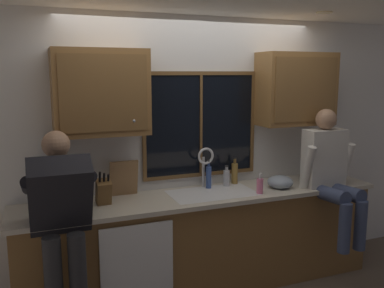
{
  "coord_description": "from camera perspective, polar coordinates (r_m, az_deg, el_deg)",
  "views": [
    {
      "loc": [
        -1.47,
        -3.7,
        2.03
      ],
      "look_at": [
        -0.13,
        -0.3,
        1.39
      ],
      "focal_mm": 38.94,
      "sensor_mm": 36.0,
      "label": 1
    }
  ],
  "objects": [
    {
      "name": "countertop",
      "position": [
        3.86,
        1.83,
        -7.16
      ],
      "size": [
        3.41,
        0.62,
        0.04
      ],
      "primitive_type": "cube",
      "color": "beige",
      "rests_on": "lower_cabinet_run"
    },
    {
      "name": "window_glass",
      "position": [
        4.03,
        1.18,
        2.66
      ],
      "size": [
        1.1,
        0.02,
        0.95
      ],
      "primitive_type": "cube",
      "color": "black"
    },
    {
      "name": "person_sitting_on_counter",
      "position": [
        4.21,
        18.42,
        -3.37
      ],
      "size": [
        0.54,
        0.6,
        1.26
      ],
      "color": "#384260",
      "rests_on": "countertop"
    },
    {
      "name": "soap_dispenser",
      "position": [
        3.91,
        9.27,
        -5.63
      ],
      "size": [
        0.06,
        0.07,
        0.2
      ],
      "color": "pink",
      "rests_on": "countertop"
    },
    {
      "name": "ceiling_downlight_right",
      "position": [
        4.0,
        17.67,
        16.79
      ],
      "size": [
        0.14,
        0.14,
        0.01
      ],
      "primitive_type": "cylinder",
      "color": "#FFEAB2"
    },
    {
      "name": "cutting_board",
      "position": [
        3.81,
        -9.33,
        -4.65
      ],
      "size": [
        0.25,
        0.09,
        0.33
      ],
      "primitive_type": "cube",
      "rotation": [
        0.21,
        0.0,
        0.0
      ],
      "color": "#997047",
      "rests_on": "countertop"
    },
    {
      "name": "bottle_green_glass",
      "position": [
        4.21,
        5.86,
        -3.95
      ],
      "size": [
        0.06,
        0.06,
        0.27
      ],
      "color": "olive",
      "rests_on": "countertop"
    },
    {
      "name": "window_frame_bottom",
      "position": [
        4.12,
        1.21,
        -4.18
      ],
      "size": [
        1.17,
        0.02,
        0.04
      ],
      "primitive_type": "cube",
      "color": "brown"
    },
    {
      "name": "bottle_amber_small",
      "position": [
        4.11,
        4.75,
        -4.61
      ],
      "size": [
        0.06,
        0.06,
        0.21
      ],
      "color": "#B7B7BC",
      "rests_on": "countertop"
    },
    {
      "name": "window_frame_left",
      "position": [
        3.84,
        -6.6,
        2.24
      ],
      "size": [
        0.04,
        0.02,
        0.95
      ],
      "primitive_type": "cube",
      "color": "brown"
    },
    {
      "name": "dishwasher_front",
      "position": [
        3.55,
        -7.48,
        -16.54
      ],
      "size": [
        0.6,
        0.02,
        0.74
      ],
      "primitive_type": "cube",
      "color": "white"
    },
    {
      "name": "window_frame_right",
      "position": [
        4.28,
        8.27,
        2.96
      ],
      "size": [
        0.03,
        0.02,
        0.95
      ],
      "primitive_type": "cube",
      "color": "brown"
    },
    {
      "name": "knife_block",
      "position": [
        3.61,
        -12.02,
        -6.45
      ],
      "size": [
        0.12,
        0.18,
        0.32
      ],
      "color": "brown",
      "rests_on": "countertop"
    },
    {
      "name": "lower_cabinet_run",
      "position": [
        4.04,
        1.68,
        -13.34
      ],
      "size": [
        3.35,
        0.58,
        0.88
      ],
      "primitive_type": "cube",
      "color": "brown",
      "rests_on": "floor"
    },
    {
      "name": "back_wall",
      "position": [
        4.11,
        -0.18,
        -0.74
      ],
      "size": [
        5.75,
        0.12,
        2.55
      ],
      "primitive_type": "cube",
      "color": "silver",
      "rests_on": "floor"
    },
    {
      "name": "upper_cabinet_left",
      "position": [
        3.58,
        -12.38,
        6.91
      ],
      "size": [
        0.78,
        0.36,
        0.72
      ],
      "color": "olive"
    },
    {
      "name": "bottle_tall_clear",
      "position": [
        4.02,
        2.29,
        -4.49
      ],
      "size": [
        0.05,
        0.05,
        0.28
      ],
      "color": "#334C8C",
      "rests_on": "countertop"
    },
    {
      "name": "sink",
      "position": [
        3.92,
        2.8,
        -8.08
      ],
      "size": [
        0.8,
        0.46,
        0.21
      ],
      "color": "silver",
      "rests_on": "lower_cabinet_run"
    },
    {
      "name": "upper_cabinet_right",
      "position": [
        4.34,
        14.07,
        7.31
      ],
      "size": [
        0.78,
        0.36,
        0.72
      ],
      "color": "olive"
    },
    {
      "name": "person_standing",
      "position": [
        3.25,
        -17.45,
        -9.6
      ],
      "size": [
        0.53,
        0.67,
        1.59
      ],
      "color": "#262628",
      "rests_on": "floor"
    },
    {
      "name": "mixing_bowl",
      "position": [
        4.14,
        11.99,
        -5.12
      ],
      "size": [
        0.25,
        0.25,
        0.12
      ],
      "primitive_type": "ellipsoid",
      "color": "#8C99A8",
      "rests_on": "countertop"
    },
    {
      "name": "window_frame_top",
      "position": [
        3.99,
        1.26,
        9.67
      ],
      "size": [
        1.17,
        0.02,
        0.04
      ],
      "primitive_type": "cube",
      "color": "brown"
    },
    {
      "name": "window_mullion_center",
      "position": [
        4.02,
        1.24,
        2.64
      ],
      "size": [
        0.02,
        0.02,
        0.95
      ],
      "primitive_type": "cube",
      "color": "brown"
    },
    {
      "name": "faucet",
      "position": [
        4.0,
        1.88,
        -2.53
      ],
      "size": [
        0.18,
        0.09,
        0.4
      ],
      "color": "silver",
      "rests_on": "countertop"
    }
  ]
}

